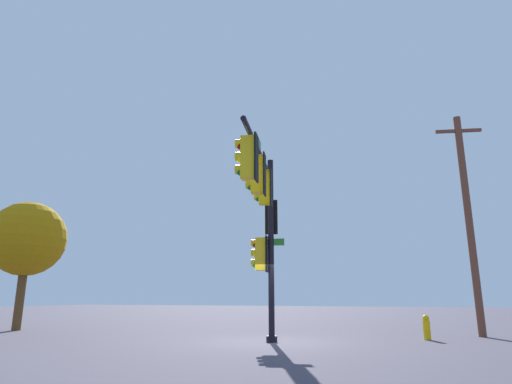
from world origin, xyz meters
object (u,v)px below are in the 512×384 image
(signal_pole_assembly, at_px, (263,209))
(tree_near, at_px, (27,239))
(utility_pole, at_px, (468,217))
(fire_hydrant, at_px, (427,327))

(signal_pole_assembly, distance_m, tree_near, 12.71)
(utility_pole, distance_m, fire_hydrant, 4.92)
(utility_pole, distance_m, tree_near, 19.28)
(signal_pole_assembly, bearing_deg, utility_pole, 133.19)
(signal_pole_assembly, xyz_separation_m, tree_near, (-2.37, -12.49, -0.06))
(fire_hydrant, xyz_separation_m, tree_near, (1.71, -17.01, 3.64))
(signal_pole_assembly, height_order, utility_pole, utility_pole)
(signal_pole_assembly, height_order, fire_hydrant, signal_pole_assembly)
(tree_near, bearing_deg, utility_pole, 100.98)
(signal_pole_assembly, relative_size, tree_near, 1.07)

